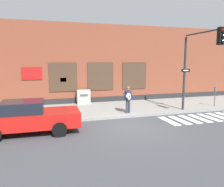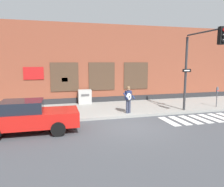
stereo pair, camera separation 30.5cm
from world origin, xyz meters
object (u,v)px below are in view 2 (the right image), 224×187
Objects in this scene: red_car at (27,117)px; traffic_light at (199,57)px; busker at (128,98)px; utility_box at (85,97)px; parking_meter at (217,94)px.

traffic_light is at bearing 2.61° from red_car.
traffic_light reaches higher than busker.
utility_box is (-5.98, 5.15, -2.89)m from traffic_light.
utility_box is at bearing 57.98° from red_car.
parking_meter is at bearing 1.71° from busker.
traffic_light is at bearing -150.33° from parking_meter.
parking_meter is 9.51m from utility_box.
parking_meter is at bearing -21.90° from utility_box.
red_car is 0.95× the size of traffic_light.
busker reaches higher than utility_box.
busker is 0.34× the size of traffic_light.
busker is 1.56× the size of utility_box.
red_car reaches higher than utility_box.
traffic_light reaches higher than utility_box.
traffic_light reaches higher than red_car.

